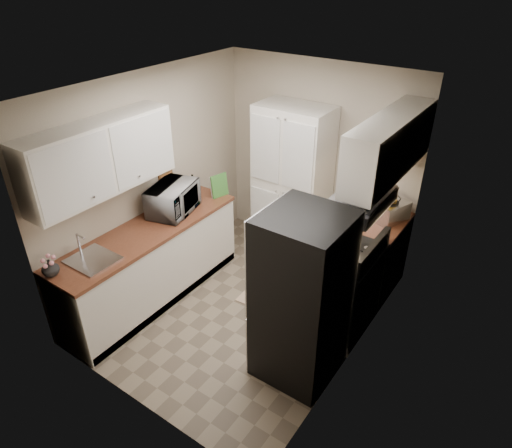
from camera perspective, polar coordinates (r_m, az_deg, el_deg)
name	(u,v)px	position (r m, az deg, el deg)	size (l,w,h in m)	color
ground	(245,307)	(5.35, -1.42, -10.30)	(3.20, 3.20, 0.00)	#7A6B56
room_shell	(241,178)	(4.46, -1.94, 5.75)	(2.64, 3.24, 2.52)	beige
pantry_cabinet	(292,184)	(5.82, 4.50, 5.05)	(0.90, 0.55, 2.00)	silver
base_cabinet_left	(152,265)	(5.37, -12.83, -5.01)	(0.60, 2.30, 0.88)	silver
countertop_left	(147,231)	(5.12, -13.41, -0.82)	(0.63, 2.33, 0.04)	brown
base_cabinet_right	(371,255)	(5.57, 14.17, -3.77)	(0.60, 0.80, 0.88)	silver
countertop_right	(376,221)	(5.33, 14.79, 0.32)	(0.63, 0.83, 0.04)	brown
electric_range	(340,287)	(4.94, 10.51, -7.71)	(0.71, 0.78, 1.13)	#B7B7BC
refrigerator	(302,298)	(4.15, 5.73, -9.24)	(0.70, 0.72, 1.70)	#B7B7BC
microwave	(173,199)	(5.32, -10.34, 3.11)	(0.61, 0.41, 0.34)	#B2B2B7
wine_bottle	(193,189)	(5.55, -7.87, 4.38)	(0.08, 0.08, 0.31)	black
flower_vase	(50,268)	(4.65, -24.34, -4.99)	(0.16, 0.16, 0.17)	silver
cutting_board	(220,186)	(5.63, -4.58, 4.81)	(0.02, 0.23, 0.29)	#3C7F31
toaster_oven	(389,211)	(5.32, 16.32, 1.63)	(0.30, 0.38, 0.22)	#B1B2B6
fruit_basket	(390,198)	(5.24, 16.40, 3.08)	(0.23, 0.23, 0.10)	orange
kitchen_mat	(275,288)	(5.61, 2.35, -7.95)	(0.56, 0.90, 0.01)	#D5B08D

